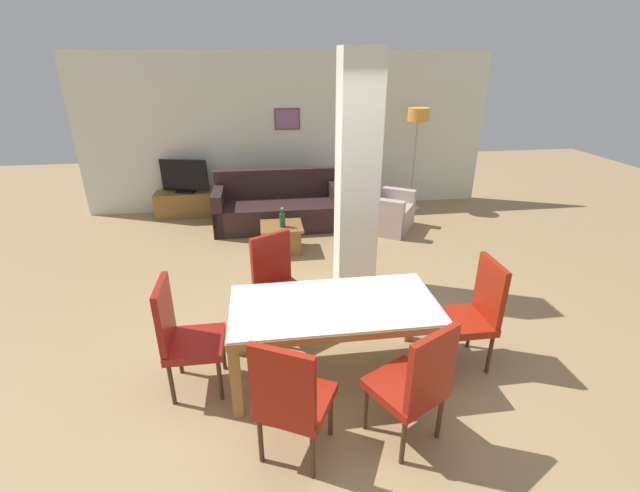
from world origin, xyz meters
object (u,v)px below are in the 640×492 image
(dining_chair_far_left, at_px, (278,281))
(floor_lamp, at_px, (418,124))
(dining_table, at_px, (334,318))
(bottle, at_px, (282,220))
(tv_screen, at_px, (184,176))
(sofa, at_px, (278,208))
(dining_chair_head_right, at_px, (474,310))
(armchair, at_px, (381,212))
(dining_chair_near_left, at_px, (291,397))
(dining_chair_head_left, at_px, (183,334))
(coffee_table, at_px, (282,238))
(tv_stand, at_px, (188,204))
(dining_chair_near_right, at_px, (415,382))

(dining_chair_far_left, xyz_separation_m, floor_lamp, (2.62, 3.51, 0.98))
(dining_table, bearing_deg, bottle, 96.03)
(tv_screen, bearing_deg, sofa, 170.06)
(dining_chair_head_right, xyz_separation_m, armchair, (0.11, 3.39, -0.27))
(dining_chair_near_left, distance_m, dining_chair_far_left, 1.61)
(dining_chair_head_left, distance_m, armchair, 4.28)
(dining_table, xyz_separation_m, tv_screen, (-1.85, 4.45, 0.13))
(armchair, relative_size, tv_screen, 1.44)
(sofa, xyz_separation_m, coffee_table, (-0.01, -1.04, -0.10))
(armchair, relative_size, tv_stand, 1.06)
(armchair, distance_m, tv_stand, 3.38)
(sofa, bearing_deg, dining_table, 94.39)
(dining_chair_head_left, distance_m, tv_screen, 4.49)
(dining_chair_far_left, height_order, tv_screen, dining_chair_far_left)
(dining_table, bearing_deg, dining_chair_head_left, 180.00)
(armchair, bearing_deg, dining_chair_far_left, -1.00)
(sofa, bearing_deg, tv_screen, -23.93)
(dining_table, bearing_deg, dining_chair_near_left, -117.49)
(coffee_table, bearing_deg, floor_lamp, 32.44)
(sofa, relative_size, tv_screen, 2.56)
(dining_chair_head_left, bearing_deg, dining_chair_head_right, 90.00)
(armchair, bearing_deg, dining_chair_head_left, -3.97)
(dining_chair_head_left, height_order, dining_chair_head_right, same)
(dining_table, xyz_separation_m, coffee_table, (-0.29, 2.71, -0.38))
(floor_lamp, bearing_deg, armchair, -132.53)
(bottle, distance_m, floor_lamp, 3.14)
(dining_chair_near_right, bearing_deg, armchair, 49.19)
(sofa, bearing_deg, dining_chair_far_left, 87.23)
(dining_chair_near_left, relative_size, coffee_table, 1.70)
(dining_chair_head_left, xyz_separation_m, sofa, (0.95, 3.75, -0.25))
(armchair, xyz_separation_m, tv_stand, (-3.21, 1.06, -0.06))
(bottle, bearing_deg, dining_chair_near_right, -78.36)
(armchair, bearing_deg, coffee_table, -34.19)
(dining_chair_head_left, bearing_deg, floor_lamp, 141.34)
(dining_chair_near_left, relative_size, bottle, 3.59)
(dining_chair_near_left, bearing_deg, dining_chair_far_left, 117.55)
(armchair, relative_size, bottle, 4.09)
(floor_lamp, bearing_deg, dining_chair_head_right, -102.28)
(coffee_table, relative_size, floor_lamp, 0.33)
(coffee_table, distance_m, tv_screen, 2.38)
(dining_chair_head_left, xyz_separation_m, tv_stand, (-0.61, 4.45, -0.33))
(dining_table, bearing_deg, armchair, 68.07)
(floor_lamp, bearing_deg, dining_chair_near_left, -117.14)
(dining_chair_near_left, relative_size, dining_chair_head_left, 1.00)
(dining_chair_head_left, relative_size, tv_stand, 0.93)
(dining_chair_head_left, distance_m, bottle, 2.82)
(dining_chair_near_left, bearing_deg, bottle, 115.00)
(coffee_table, bearing_deg, armchair, 22.22)
(floor_lamp, bearing_deg, dining_table, -117.07)
(dining_chair_near_right, distance_m, sofa, 4.62)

